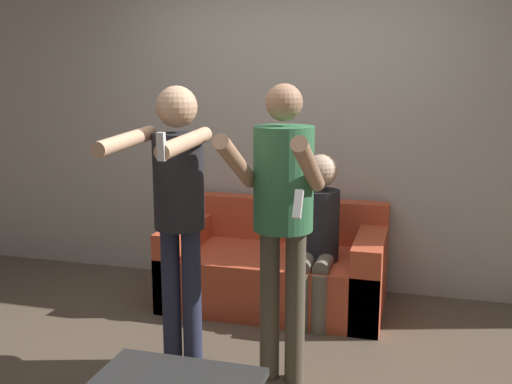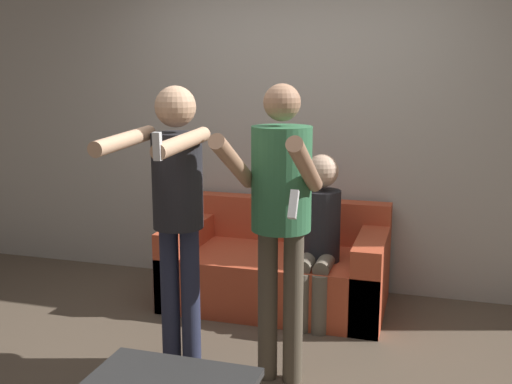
{
  "view_description": "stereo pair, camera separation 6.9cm",
  "coord_description": "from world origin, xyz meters",
  "px_view_note": "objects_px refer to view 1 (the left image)",
  "views": [
    {
      "loc": [
        0.95,
        -2.93,
        1.71
      ],
      "look_at": [
        -0.04,
        0.65,
        0.96
      ],
      "focal_mm": 42.0,
      "sensor_mm": 36.0,
      "label": 1
    },
    {
      "loc": [
        1.02,
        -2.91,
        1.71
      ],
      "look_at": [
        -0.04,
        0.65,
        0.96
      ],
      "focal_mm": 42.0,
      "sensor_mm": 36.0,
      "label": 2
    }
  ],
  "objects_px": {
    "couch": "(276,269)",
    "person_standing_left": "(177,197)",
    "person_seated": "(318,231)",
    "person_standing_right": "(282,202)"
  },
  "relations": [
    {
      "from": "couch",
      "to": "person_seated",
      "type": "bearing_deg",
      "value": -29.85
    },
    {
      "from": "couch",
      "to": "person_standing_left",
      "type": "distance_m",
      "value": 1.4
    },
    {
      "from": "person_standing_left",
      "to": "person_seated",
      "type": "height_order",
      "value": "person_standing_left"
    },
    {
      "from": "person_standing_left",
      "to": "person_standing_right",
      "type": "height_order",
      "value": "person_standing_right"
    },
    {
      "from": "couch",
      "to": "person_standing_right",
      "type": "xyz_separation_m",
      "value": [
        0.3,
        -1.13,
        0.77
      ]
    },
    {
      "from": "person_standing_right",
      "to": "person_seated",
      "type": "distance_m",
      "value": 1.01
    },
    {
      "from": "couch",
      "to": "person_standing_left",
      "type": "xyz_separation_m",
      "value": [
        -0.3,
        -1.13,
        0.76
      ]
    },
    {
      "from": "couch",
      "to": "person_standing_left",
      "type": "relative_size",
      "value": 0.97
    },
    {
      "from": "person_seated",
      "to": "couch",
      "type": "bearing_deg",
      "value": 150.15
    },
    {
      "from": "person_standing_right",
      "to": "person_seated",
      "type": "relative_size",
      "value": 1.43
    }
  ]
}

